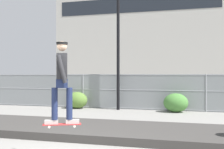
# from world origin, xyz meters

# --- Properties ---
(gravel_berm) EXTENTS (12.73, 2.86, 0.23)m
(gravel_berm) POSITION_xyz_m (0.00, 3.34, 0.11)
(gravel_berm) COLOR #3D3A38
(gravel_berm) RESTS_ON ground_plane
(skateboard) EXTENTS (0.81, 0.52, 0.07)m
(skateboard) POSITION_xyz_m (0.13, 0.25, 0.79)
(skateboard) COLOR #B22D2D
(skater) EXTENTS (0.70, 0.62, 1.75)m
(skater) POSITION_xyz_m (0.13, 0.25, 1.80)
(skater) COLOR #B2ADA8
(skater) RESTS_ON skateboard
(chain_fence) EXTENTS (19.50, 0.06, 1.85)m
(chain_fence) POSITION_xyz_m (0.00, 9.88, 0.93)
(chain_fence) COLOR gray
(chain_fence) RESTS_ON ground_plane
(street_lamp) EXTENTS (0.44, 0.44, 6.66)m
(street_lamp) POSITION_xyz_m (-1.13, 9.49, 4.16)
(street_lamp) COLOR black
(street_lamp) RESTS_ON ground_plane
(parked_car_near) EXTENTS (4.54, 2.23, 1.66)m
(parked_car_near) POSITION_xyz_m (-6.03, 13.42, 0.84)
(parked_car_near) COLOR black
(parked_car_near) RESTS_ON ground_plane
(library_building) EXTENTS (29.17, 13.57, 21.51)m
(library_building) POSITION_xyz_m (-7.09, 49.87, 10.76)
(library_building) COLOR #B2AFA8
(library_building) RESTS_ON ground_plane
(shrub_left) EXTENTS (1.16, 0.95, 0.89)m
(shrub_left) POSITION_xyz_m (-3.43, 9.45, 0.45)
(shrub_left) COLOR #567A33
(shrub_left) RESTS_ON ground_plane
(shrub_center) EXTENTS (1.19, 0.97, 0.92)m
(shrub_center) POSITION_xyz_m (1.83, 9.31, 0.46)
(shrub_center) COLOR #477F38
(shrub_center) RESTS_ON ground_plane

